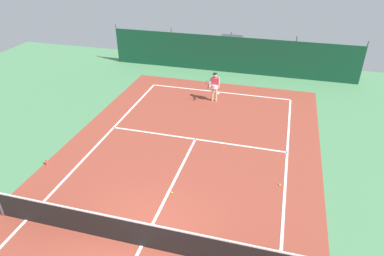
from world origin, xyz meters
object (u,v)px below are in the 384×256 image
parked_car (229,49)px  water_bottle (47,162)px  tennis_player (214,85)px  tennis_net (140,234)px  tennis_ball_near_player (172,193)px  tennis_ball_midcourt (280,185)px

parked_car → water_bottle: bearing=-105.0°
tennis_player → parked_car: parked_car is taller
tennis_net → tennis_ball_near_player: tennis_net is taller
tennis_player → parked_car: bearing=-90.0°
tennis_player → water_bottle: bearing=52.2°
tennis_net → water_bottle: 6.10m
tennis_ball_midcourt → parked_car: bearing=107.7°
tennis_player → tennis_ball_midcourt: bearing=117.6°
parked_car → water_bottle: parked_car is taller
tennis_player → tennis_net: bearing=86.9°
parked_car → water_bottle: size_ratio=17.90×
tennis_ball_near_player → parked_car: 15.19m
tennis_net → water_bottle: (-5.36, 2.88, -0.39)m
tennis_ball_near_player → parked_car: (-0.58, 15.15, 0.81)m
tennis_player → water_bottle: 9.44m
tennis_ball_midcourt → water_bottle: size_ratio=0.28×
tennis_net → tennis_ball_midcourt: bearing=46.0°
tennis_net → tennis_ball_near_player: (0.13, 2.54, -0.48)m
parked_car → tennis_net: bearing=-85.2°
tennis_ball_near_player → tennis_net: bearing=-92.9°
tennis_player → tennis_ball_midcourt: (3.95, -6.58, -0.93)m
tennis_player → water_bottle: tennis_player is taller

